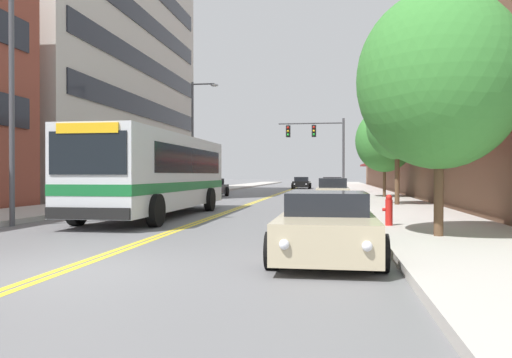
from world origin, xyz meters
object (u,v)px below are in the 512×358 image
Objects in this scene: city_bus at (159,171)px; car_red_parked_right_far at (332,185)px; car_champagne_parked_right_mid at (333,192)px; street_tree_right_near at (439,80)px; traffic_signal_mast at (320,141)px; street_tree_right_mid at (397,126)px; car_beige_parked_right_foreground at (327,226)px; street_tree_right_far at (384,140)px; fire_hydrant at (389,210)px; street_lamp_left_far at (196,130)px; street_lamp_left_near at (23,63)px; car_dark_grey_parked_left_near at (210,188)px; car_black_moving_lead at (302,183)px.

car_red_parked_right_far is (6.51, 28.46, -1.10)m from city_bus.
car_champagne_parked_right_mid is 15.74m from street_tree_right_near.
traffic_signal_mast is 15.09m from street_tree_right_mid.
street_tree_right_mid is (3.06, -22.35, 3.25)m from car_red_parked_right_far.
city_bus is at bearing 145.51° from street_tree_right_near.
car_beige_parked_right_foreground is at bearing -136.63° from street_tree_right_near.
city_bus is at bearing -124.21° from street_tree_right_far.
car_red_parked_right_far is at bearing 92.83° from fire_hydrant.
street_tree_right_near reaches higher than car_beige_parked_right_foreground.
car_red_parked_right_far is at bearing 53.85° from street_lamp_left_far.
street_lamp_left_near reaches higher than car_champagne_parked_right_mid.
street_tree_right_far is (3.30, -14.03, 3.14)m from car_red_parked_right_far.
traffic_signal_mast is at bearing 29.16° from car_dark_grey_parked_left_near.
car_dark_grey_parked_left_near is 0.57× the size of street_lamp_left_far.
car_black_moving_lead is 0.73× the size of traffic_signal_mast.
street_tree_right_far reaches higher than car_black_moving_lead.
car_red_parked_right_far reaches higher than fire_hydrant.
traffic_signal_mast is 26.29m from street_lamp_left_near.
street_tree_right_far is 6.50× the size of fire_hydrant.
car_black_moving_lead is at bearing 97.63° from street_tree_right_near.
street_lamp_left_far reaches higher than fire_hydrant.
traffic_signal_mast is 1.05× the size of street_tree_right_far.
car_dark_grey_parked_left_near is 22.05m from car_black_moving_lead.
car_dark_grey_parked_left_near is at bearing 116.70° from fire_hydrant.
traffic_signal_mast is at bearing 74.85° from city_bus.
fire_hydrant is at bearing 111.38° from street_tree_right_near.
car_red_parked_right_far is 1.12× the size of car_black_moving_lead.
city_bus is 29.21m from car_red_parked_right_far.
car_beige_parked_right_foreground is 11.07m from street_lamp_left_near.
car_dark_grey_parked_left_near is at bearing 170.78° from street_tree_right_far.
street_tree_right_far is at bearing 58.79° from car_champagne_parked_right_mid.
city_bus is 11.09m from street_tree_right_near.
car_black_moving_lead is at bearing 101.55° from street_tree_right_mid.
street_tree_right_near is (2.42, -15.24, 3.13)m from car_champagne_parked_right_mid.
car_black_moving_lead reaches higher than fire_hydrant.
car_red_parked_right_far is 16.46m from street_lamp_left_far.
car_black_moving_lead is 42.03m from fire_hydrant.
street_tree_right_near is at bearing -82.80° from traffic_signal_mast.
street_tree_right_far reaches higher than car_red_parked_right_far.
car_red_parked_right_far is 5.64× the size of fire_hydrant.
car_champagne_parked_right_mid is at bearing 89.66° from car_beige_parked_right_foreground.
street_lamp_left_far is at bearing -126.15° from car_red_parked_right_far.
traffic_signal_mast is at bearing 105.27° from street_tree_right_mid.
traffic_signal_mast reaches higher than street_tree_right_far.
street_lamp_left_near is 16.14m from street_tree_right_mid.
street_tree_right_far reaches higher than car_champagne_parked_right_mid.
car_beige_parked_right_foreground is 0.83× the size of street_tree_right_mid.
car_beige_parked_right_foreground is 0.91× the size of car_red_parked_right_far.
city_bus is 12.72× the size of fire_hydrant.
car_beige_parked_right_foreground is 29.45m from traffic_signal_mast.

